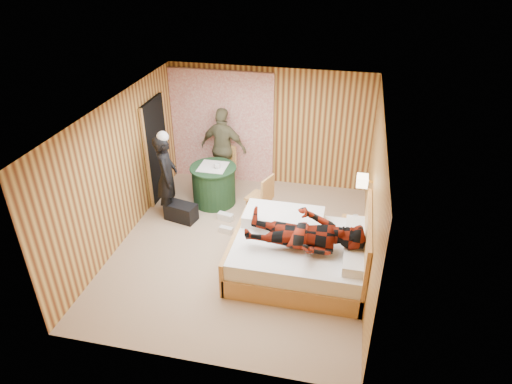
% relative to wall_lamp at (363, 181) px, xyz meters
% --- Properties ---
extents(floor, '(4.20, 5.00, 0.01)m').
position_rel_wall_lamp_xyz_m(floor, '(-1.92, -0.45, -1.30)').
color(floor, tan).
rests_on(floor, ground).
extents(ceiling, '(4.20, 5.00, 0.01)m').
position_rel_wall_lamp_xyz_m(ceiling, '(-1.92, -0.45, 1.20)').
color(ceiling, white).
rests_on(ceiling, wall_back).
extents(wall_back, '(4.20, 0.02, 2.50)m').
position_rel_wall_lamp_xyz_m(wall_back, '(-1.92, 2.05, -0.05)').
color(wall_back, '#DAB153').
rests_on(wall_back, floor).
extents(wall_left, '(0.02, 5.00, 2.50)m').
position_rel_wall_lamp_xyz_m(wall_left, '(-4.02, -0.45, -0.05)').
color(wall_left, '#DAB153').
rests_on(wall_left, floor).
extents(wall_right, '(0.02, 5.00, 2.50)m').
position_rel_wall_lamp_xyz_m(wall_right, '(0.18, -0.45, -0.05)').
color(wall_right, '#DAB153').
rests_on(wall_right, floor).
extents(curtain, '(2.20, 0.08, 2.40)m').
position_rel_wall_lamp_xyz_m(curtain, '(-2.92, 1.98, -0.10)').
color(curtain, white).
rests_on(curtain, floor).
extents(doorway, '(0.06, 0.90, 2.05)m').
position_rel_wall_lamp_xyz_m(doorway, '(-3.98, 0.95, -0.28)').
color(doorway, black).
rests_on(doorway, floor).
extents(wall_lamp, '(0.26, 0.24, 0.16)m').
position_rel_wall_lamp_xyz_m(wall_lamp, '(0.00, 0.00, 0.00)').
color(wall_lamp, gold).
rests_on(wall_lamp, wall_right).
extents(bed, '(2.19, 1.73, 1.19)m').
position_rel_wall_lamp_xyz_m(bed, '(-0.81, -0.86, -0.96)').
color(bed, '#EAB260').
rests_on(bed, floor).
extents(nightstand, '(0.45, 0.61, 0.59)m').
position_rel_wall_lamp_xyz_m(nightstand, '(-0.04, -0.23, -0.99)').
color(nightstand, '#EAB260').
rests_on(nightstand, floor).
extents(round_table, '(0.91, 0.91, 0.81)m').
position_rel_wall_lamp_xyz_m(round_table, '(-2.81, 0.90, -0.89)').
color(round_table, '#1B3A1F').
rests_on(round_table, floor).
extents(chair_far, '(0.54, 0.54, 0.93)m').
position_rel_wall_lamp_xyz_m(chair_far, '(-2.79, 1.61, -0.76)').
color(chair_far, '#EAB260').
rests_on(chair_far, floor).
extents(chair_near, '(0.53, 0.53, 0.91)m').
position_rel_wall_lamp_xyz_m(chair_near, '(-1.74, 0.51, -0.77)').
color(chair_near, '#EAB260').
rests_on(chair_near, floor).
extents(duffel_bag, '(0.65, 0.44, 0.34)m').
position_rel_wall_lamp_xyz_m(duffel_bag, '(-3.25, 0.15, -1.13)').
color(duffel_bag, black).
rests_on(duffel_bag, floor).
extents(sneaker_left, '(0.26, 0.14, 0.11)m').
position_rel_wall_lamp_xyz_m(sneaker_left, '(-2.30, -0.08, -1.25)').
color(sneaker_left, silver).
rests_on(sneaker_left, floor).
extents(sneaker_right, '(0.32, 0.18, 0.13)m').
position_rel_wall_lamp_xyz_m(sneaker_right, '(-2.42, 0.32, -1.23)').
color(sneaker_right, silver).
rests_on(sneaker_right, floor).
extents(woman_standing, '(0.55, 0.69, 1.65)m').
position_rel_wall_lamp_xyz_m(woman_standing, '(-3.52, 0.28, -0.47)').
color(woman_standing, black).
rests_on(woman_standing, floor).
extents(man_at_table, '(1.06, 0.57, 1.72)m').
position_rel_wall_lamp_xyz_m(man_at_table, '(-2.81, 1.66, -0.44)').
color(man_at_table, '#656243').
rests_on(man_at_table, floor).
extents(man_on_bed, '(0.86, 0.67, 1.77)m').
position_rel_wall_lamp_xyz_m(man_on_bed, '(-0.77, -1.09, -0.28)').
color(man_on_bed, maroon).
rests_on(man_on_bed, bed).
extents(book_lower, '(0.22, 0.26, 0.02)m').
position_rel_wall_lamp_xyz_m(book_lower, '(-0.04, -0.28, -0.70)').
color(book_lower, silver).
rests_on(book_lower, nightstand).
extents(book_upper, '(0.19, 0.24, 0.02)m').
position_rel_wall_lamp_xyz_m(book_upper, '(-0.04, -0.28, -0.68)').
color(book_upper, silver).
rests_on(book_upper, nightstand).
extents(cup_nightstand, '(0.12, 0.12, 0.09)m').
position_rel_wall_lamp_xyz_m(cup_nightstand, '(-0.04, -0.10, -0.66)').
color(cup_nightstand, silver).
rests_on(cup_nightstand, nightstand).
extents(cup_table, '(0.15, 0.15, 0.10)m').
position_rel_wall_lamp_xyz_m(cup_table, '(-2.71, 0.85, -0.44)').
color(cup_table, silver).
rests_on(cup_table, round_table).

